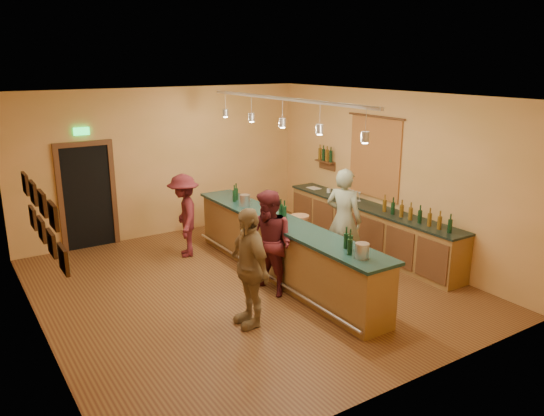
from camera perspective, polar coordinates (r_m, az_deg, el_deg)
floor at (r=9.22m, az=-2.75°, el=-8.36°), size 7.00×7.00×0.00m
ceiling at (r=8.44m, az=-3.04°, el=11.90°), size 6.50×7.00×0.02m
wall_back at (r=11.79m, az=-11.46°, el=4.84°), size 6.50×0.02×3.20m
wall_front at (r=6.05m, az=14.00°, el=-5.64°), size 6.50×0.02×3.20m
wall_left at (r=7.67m, az=-24.42°, el=-2.06°), size 0.02×7.00×3.20m
wall_right at (r=10.65m, az=12.47°, el=3.63°), size 0.02×7.00×3.20m
doorway at (r=11.37m, az=-19.26°, el=1.43°), size 1.15×0.09×2.48m
tapestry at (r=10.86m, az=10.98°, el=5.30°), size 0.03×1.40×1.60m
bottle_shelf at (r=11.97m, az=5.77°, el=5.55°), size 0.17×0.55×0.54m
picture_grid at (r=6.87m, az=-23.42°, el=-0.86°), size 0.06×2.20×0.70m
back_counter at (r=10.86m, az=10.41°, el=-2.10°), size 0.60×4.55×1.27m
tasting_bar at (r=9.35m, az=1.06°, el=-4.00°), size 0.73×5.10×1.38m
pendant_track at (r=8.84m, az=1.14°, el=10.67°), size 0.11×4.60×0.50m
bartender at (r=9.73m, az=7.71°, el=-1.24°), size 0.69×0.81×1.89m
customer_a at (r=8.60m, az=-0.23°, el=-3.86°), size 0.86×0.99×1.75m
customer_b at (r=7.64m, az=-2.49°, el=-6.38°), size 0.50×1.06×1.77m
customer_c at (r=10.48m, az=-9.42°, el=-0.80°), size 0.92×1.20×1.64m
bar_stool at (r=10.52m, az=2.99°, el=-1.54°), size 0.38×0.38×0.79m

